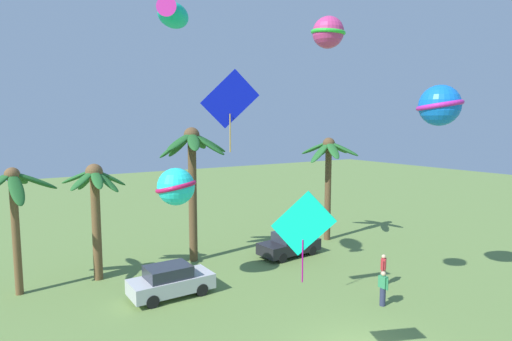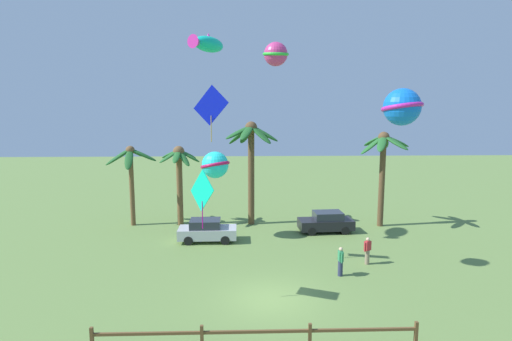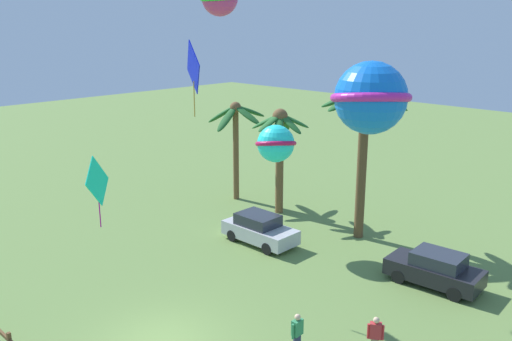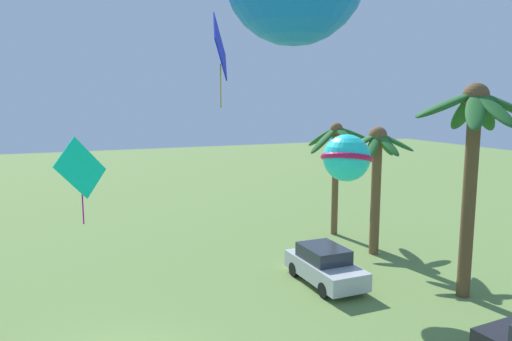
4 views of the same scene
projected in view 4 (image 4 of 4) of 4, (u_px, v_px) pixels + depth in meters
palm_tree_0 at (377, 161)px, 22.46m from camera, size 3.21×3.13×6.13m
palm_tree_1 at (336, 149)px, 25.81m from camera, size 3.80×3.75×6.14m
palm_tree_2 at (472, 136)px, 17.25m from camera, size 4.21×4.08×7.96m
parked_car_0 at (325, 265)px, 19.28m from camera, size 3.92×1.77×1.51m
kite_diamond_0 at (220, 48)px, 15.66m from camera, size 1.98×1.03×3.05m
kite_diamond_3 at (81, 169)px, 14.63m from camera, size 1.20×1.59×2.73m
kite_ball_4 at (347, 158)px, 18.29m from camera, size 2.81×2.81×1.81m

